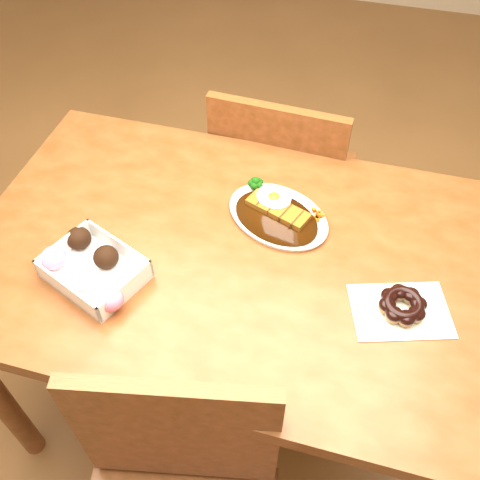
% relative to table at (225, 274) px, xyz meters
% --- Properties ---
extents(ground, '(6.00, 6.00, 0.00)m').
position_rel_table_xyz_m(ground, '(0.00, 0.00, -0.65)').
color(ground, brown).
rests_on(ground, ground).
extents(table, '(1.20, 0.80, 0.75)m').
position_rel_table_xyz_m(table, '(0.00, 0.00, 0.00)').
color(table, '#512C10').
rests_on(table, ground).
extents(chair_far, '(0.44, 0.44, 0.87)m').
position_rel_table_xyz_m(chair_far, '(0.04, 0.53, -0.17)').
color(chair_far, '#512C10').
rests_on(chair_far, ground).
extents(katsu_curry_plate, '(0.31, 0.28, 0.05)m').
position_rel_table_xyz_m(katsu_curry_plate, '(0.10, 0.13, 0.11)').
color(katsu_curry_plate, white).
rests_on(katsu_curry_plate, table).
extents(donut_box, '(0.25, 0.22, 0.06)m').
position_rel_table_xyz_m(donut_box, '(-0.26, -0.15, 0.13)').
color(donut_box, white).
rests_on(donut_box, table).
extents(pon_de_ring, '(0.24, 0.20, 0.04)m').
position_rel_table_xyz_m(pon_de_ring, '(0.41, -0.07, 0.12)').
color(pon_de_ring, silver).
rests_on(pon_de_ring, table).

